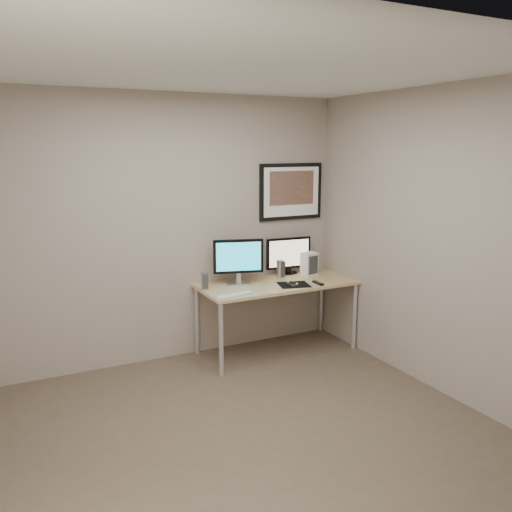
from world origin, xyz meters
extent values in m
plane|color=#4D4330|center=(0.00, 0.00, 0.00)|extent=(3.60, 3.60, 0.00)
plane|color=white|center=(0.00, 0.00, 2.60)|extent=(3.60, 3.60, 0.00)
plane|color=gray|center=(0.00, 1.70, 1.30)|extent=(3.60, 0.00, 3.60)
plane|color=gray|center=(1.80, 0.00, 1.30)|extent=(0.00, 3.40, 3.40)
cube|color=#A2834E|center=(1.00, 1.35, 0.71)|extent=(1.60, 0.70, 0.03)
cylinder|color=silver|center=(0.24, 1.04, 0.35)|extent=(0.04, 0.04, 0.70)
cylinder|color=silver|center=(0.24, 1.66, 0.35)|extent=(0.04, 0.04, 0.70)
cylinder|color=silver|center=(1.76, 1.04, 0.35)|extent=(0.04, 0.04, 0.70)
cylinder|color=silver|center=(1.76, 1.66, 0.35)|extent=(0.04, 0.04, 0.70)
cube|color=black|center=(1.35, 1.68, 1.62)|extent=(0.75, 0.03, 0.60)
cube|color=white|center=(1.35, 1.67, 1.62)|extent=(0.67, 0.00, 0.52)
cube|color=orange|center=(1.35, 1.66, 1.66)|extent=(0.54, 0.00, 0.36)
cube|color=#B0B0B5|center=(0.63, 1.47, 0.74)|extent=(0.27, 0.22, 0.02)
cube|color=#B0B0B5|center=(0.63, 1.47, 0.80)|extent=(0.05, 0.05, 0.10)
cube|color=black|center=(0.63, 1.47, 1.02)|extent=(0.49, 0.17, 0.34)
cube|color=teal|center=(0.63, 1.46, 1.02)|extent=(0.43, 0.13, 0.29)
cube|color=black|center=(1.30, 1.63, 0.74)|extent=(0.23, 0.14, 0.02)
cube|color=black|center=(1.30, 1.63, 0.77)|extent=(0.05, 0.04, 0.05)
cube|color=black|center=(1.30, 1.63, 0.96)|extent=(0.51, 0.07, 0.33)
cube|color=tan|center=(1.30, 1.61, 0.96)|extent=(0.46, 0.05, 0.29)
cylinder|color=#B0B0B5|center=(0.24, 1.44, 0.82)|extent=(0.08, 0.08, 0.17)
cylinder|color=#B0B0B5|center=(1.13, 1.52, 0.83)|extent=(0.10, 0.10, 0.20)
cube|color=silver|center=(0.40, 1.10, 0.74)|extent=(0.40, 0.18, 0.01)
cube|color=black|center=(1.11, 1.20, 0.73)|extent=(0.36, 0.34, 0.00)
ellipsoid|color=black|center=(1.09, 1.19, 0.75)|extent=(0.07, 0.11, 0.04)
cube|color=black|center=(1.35, 1.12, 0.74)|extent=(0.06, 0.17, 0.02)
cube|color=white|center=(1.47, 1.47, 0.85)|extent=(0.18, 0.15, 0.25)
camera|label=1|loc=(-1.63, -3.32, 2.10)|focal=38.00mm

